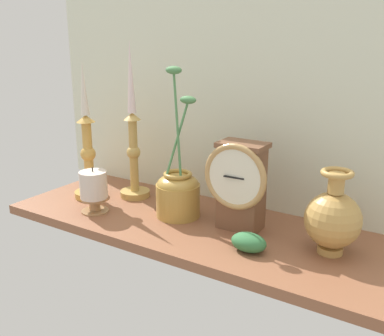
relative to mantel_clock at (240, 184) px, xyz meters
The scene contains 9 objects.
ground_plane 16.80cm from the mantel_clock, 168.59° to the right, with size 100.00×36.00×2.40cm, color brown.
back_wall 28.68cm from the mantel_clock, 123.37° to the left, with size 120.00×2.00×65.00cm, color silver.
mantel_clock is the anchor object (origin of this frame).
candlestick_tall_left 36.31cm from the mantel_clock, behind, with size 8.52×8.52×44.51cm.
candlestick_tall_center 46.56cm from the mantel_clock, behind, with size 9.17×9.17×38.86cm.
brass_vase_bulbous 22.59cm from the mantel_clock, ahead, with size 12.06×12.06×18.64cm.
brass_vase_jar 17.67cm from the mantel_clock, behind, with size 11.36×11.36×38.03cm.
pillar_candle_front 39.15cm from the mantel_clock, 163.96° to the right, with size 7.25×7.25×12.33cm.
ivy_sprig 15.10cm from the mantel_clock, 52.85° to the right, with size 8.01×5.61×4.11cm.
Camera 1 is at (54.69, -87.95, 44.87)cm, focal length 41.68 mm.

